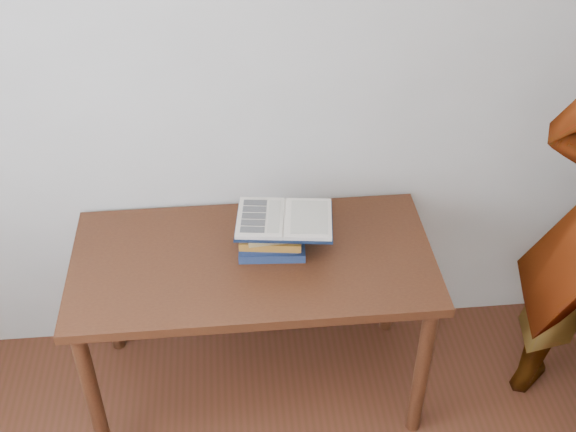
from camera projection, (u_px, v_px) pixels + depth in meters
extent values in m
cube|color=silver|center=(269.00, 79.00, 2.71)|extent=(3.50, 0.04, 2.60)
cube|color=#472411|center=(253.00, 261.00, 2.77)|extent=(1.39, 0.69, 0.04)
cylinder|color=#472411|center=(93.00, 395.00, 2.72)|extent=(0.06, 0.06, 0.70)
cylinder|color=#472411|center=(422.00, 371.00, 2.82)|extent=(0.06, 0.06, 0.70)
cylinder|color=#472411|center=(108.00, 290.00, 3.17)|extent=(0.06, 0.06, 0.70)
cylinder|color=#472411|center=(391.00, 272.00, 3.27)|extent=(0.06, 0.06, 0.70)
cube|color=#182A48|center=(272.00, 246.00, 2.78)|extent=(0.26, 0.19, 0.04)
cube|color=#182A48|center=(270.00, 240.00, 2.76)|extent=(0.22, 0.16, 0.03)
cube|color=olive|center=(271.00, 235.00, 2.74)|extent=(0.25, 0.19, 0.03)
cube|color=tan|center=(272.00, 229.00, 2.72)|extent=(0.21, 0.17, 0.03)
cube|color=black|center=(284.00, 221.00, 2.72)|extent=(0.39, 0.30, 0.01)
cube|color=beige|center=(260.00, 218.00, 2.72)|extent=(0.20, 0.26, 0.02)
cube|color=beige|center=(308.00, 219.00, 2.71)|extent=(0.20, 0.26, 0.02)
cylinder|color=beige|center=(284.00, 219.00, 2.71)|extent=(0.04, 0.24, 0.01)
cube|color=black|center=(255.00, 203.00, 2.78)|extent=(0.09, 0.04, 0.00)
cube|color=black|center=(255.00, 209.00, 2.74)|extent=(0.09, 0.04, 0.00)
cube|color=black|center=(254.00, 216.00, 2.71)|extent=(0.09, 0.04, 0.00)
cube|color=black|center=(253.00, 223.00, 2.68)|extent=(0.09, 0.04, 0.00)
cube|color=black|center=(252.00, 230.00, 2.64)|extent=(0.09, 0.04, 0.00)
cube|color=beige|center=(274.00, 216.00, 2.71)|extent=(0.07, 0.20, 0.00)
cube|color=beige|center=(309.00, 217.00, 2.70)|extent=(0.16, 0.22, 0.00)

